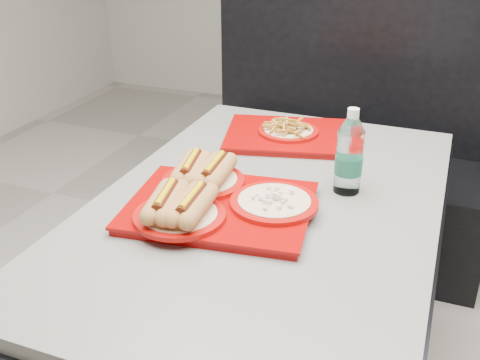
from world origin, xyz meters
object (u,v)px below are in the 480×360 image
at_px(tray_far, 288,133).
at_px(water_bottle, 349,157).
at_px(tray_near, 213,198).
at_px(diner_table, 267,251).
at_px(booth_bench, 342,162).

relative_size(tray_far, water_bottle, 2.00).
bearing_deg(tray_near, diner_table, 43.33).
bearing_deg(booth_bench, tray_near, -95.48).
height_order(diner_table, booth_bench, booth_bench).
relative_size(booth_bench, tray_near, 2.61).
bearing_deg(water_bottle, tray_far, 130.32).
xyz_separation_m(diner_table, water_bottle, (0.19, 0.13, 0.27)).
distance_m(tray_near, water_bottle, 0.39).
relative_size(diner_table, tray_near, 2.74).
bearing_deg(tray_near, water_bottle, 38.35).
bearing_deg(water_bottle, tray_near, -141.65).
distance_m(diner_table, tray_far, 0.49).
bearing_deg(tray_far, booth_bench, 83.20).
xyz_separation_m(booth_bench, tray_far, (-0.08, -0.65, 0.37)).
relative_size(booth_bench, water_bottle, 5.53).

